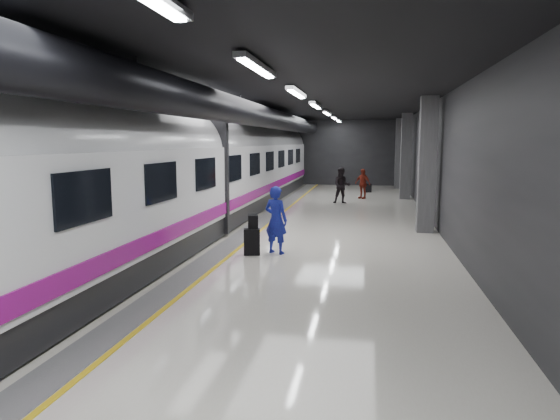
{
  "coord_description": "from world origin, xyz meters",
  "views": [
    {
      "loc": [
        2.68,
        -15.21,
        3.03
      ],
      "look_at": [
        0.3,
        -1.99,
        1.18
      ],
      "focal_mm": 32.0,
      "sensor_mm": 36.0,
      "label": 1
    }
  ],
  "objects": [
    {
      "name": "traveler_main",
      "position": [
        0.21,
        -2.11,
        0.92
      ],
      "size": [
        0.79,
        0.66,
        1.84
      ],
      "primitive_type": "imported",
      "rotation": [
        0.0,
        0.0,
        2.76
      ],
      "color": "#162FA9",
      "rests_on": "ground"
    },
    {
      "name": "suitcase_main",
      "position": [
        -0.4,
        -2.39,
        0.35
      ],
      "size": [
        0.48,
        0.36,
        0.71
      ],
      "primitive_type": "cube",
      "rotation": [
        0.0,
        0.0,
        0.22
      ],
      "color": "black",
      "rests_on": "ground"
    },
    {
      "name": "traveler_far_a",
      "position": [
        1.35,
        9.32,
        0.88
      ],
      "size": [
        0.91,
        0.74,
        1.77
      ],
      "primitive_type": "imported",
      "rotation": [
        0.0,
        0.0,
        0.08
      ],
      "color": "black",
      "rests_on": "ground"
    },
    {
      "name": "shoulder_bag",
      "position": [
        -0.37,
        -2.36,
        0.89
      ],
      "size": [
        0.3,
        0.2,
        0.36
      ],
      "primitive_type": "cube",
      "rotation": [
        0.0,
        0.0,
        0.25
      ],
      "color": "black",
      "rests_on": "suitcase_main"
    },
    {
      "name": "suitcase_far",
      "position": [
        2.63,
        15.07,
        0.26
      ],
      "size": [
        0.39,
        0.28,
        0.53
      ],
      "primitive_type": "cube",
      "rotation": [
        0.0,
        0.0,
        0.15
      ],
      "color": "black",
      "rests_on": "ground"
    },
    {
      "name": "ground",
      "position": [
        0.0,
        0.0,
        0.0
      ],
      "size": [
        40.0,
        40.0,
        0.0
      ],
      "primitive_type": "plane",
      "color": "silver",
      "rests_on": "ground"
    },
    {
      "name": "platform_hall",
      "position": [
        -0.29,
        0.96,
        3.54
      ],
      "size": [
        10.02,
        40.02,
        4.51
      ],
      "color": "black",
      "rests_on": "ground"
    },
    {
      "name": "traveler_far_b",
      "position": [
        2.32,
        11.66,
        0.8
      ],
      "size": [
        0.99,
        0.84,
        1.59
      ],
      "primitive_type": "imported",
      "rotation": [
        0.0,
        0.0,
        -0.58
      ],
      "color": "maroon",
      "rests_on": "ground"
    },
    {
      "name": "train",
      "position": [
        -3.25,
        -0.0,
        2.07
      ],
      "size": [
        3.05,
        38.0,
        4.05
      ],
      "color": "black",
      "rests_on": "ground"
    }
  ]
}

